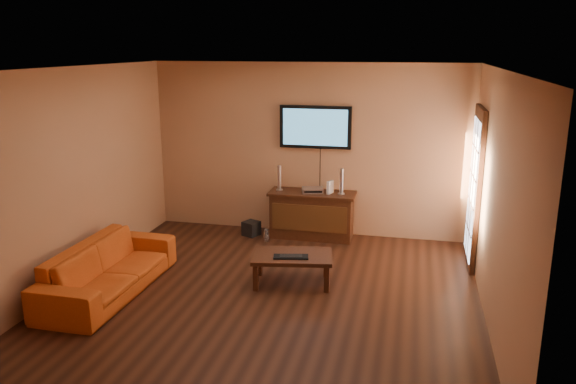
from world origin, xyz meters
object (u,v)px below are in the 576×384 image
(game_console, at_px, (330,187))
(television, at_px, (315,127))
(speaker_left, at_px, (279,179))
(bottle, at_px, (266,235))
(subwoofer, at_px, (251,228))
(sofa, at_px, (108,261))
(coffee_table, at_px, (292,258))
(keyboard, at_px, (291,257))
(speaker_right, at_px, (342,183))
(media_console, at_px, (312,215))
(av_receiver, at_px, (312,190))

(game_console, bearing_deg, television, 164.10)
(speaker_left, bearing_deg, bottle, -107.16)
(subwoofer, bearing_deg, sofa, -90.04)
(speaker_left, xyz_separation_m, subwoofer, (-0.43, -0.16, -0.80))
(coffee_table, xyz_separation_m, keyboard, (0.01, -0.10, 0.06))
(keyboard, bearing_deg, game_console, 84.26)
(speaker_left, distance_m, subwoofer, 0.92)
(keyboard, bearing_deg, coffee_table, 93.94)
(subwoofer, bearing_deg, speaker_right, 29.37)
(television, xyz_separation_m, coffee_table, (0.08, -2.04, -1.38))
(sofa, xyz_separation_m, bottle, (1.40, 2.20, -0.31))
(media_console, xyz_separation_m, speaker_left, (-0.53, 0.02, 0.54))
(subwoofer, height_order, bottle, subwoofer)
(coffee_table, distance_m, sofa, 2.26)
(subwoofer, xyz_separation_m, keyboard, (1.05, -1.79, 0.29))
(speaker_left, height_order, game_console, speaker_left)
(media_console, distance_m, speaker_left, 0.76)
(speaker_right, height_order, bottle, speaker_right)
(speaker_right, bearing_deg, sofa, -134.40)
(sofa, xyz_separation_m, speaker_left, (1.52, 2.59, 0.50))
(sofa, relative_size, keyboard, 4.60)
(media_console, height_order, speaker_left, speaker_left)
(television, distance_m, av_receiver, 0.98)
(subwoofer, bearing_deg, game_console, 29.97)
(media_console, height_order, game_console, game_console)
(av_receiver, height_order, subwoofer, av_receiver)
(media_console, distance_m, subwoofer, 1.00)
(subwoofer, height_order, keyboard, keyboard)
(sofa, bearing_deg, game_console, -41.56)
(media_console, height_order, bottle, media_console)
(sofa, distance_m, bottle, 2.63)
(sofa, relative_size, game_console, 10.51)
(av_receiver, relative_size, keyboard, 0.71)
(speaker_right, bearing_deg, bottle, -162.05)
(television, distance_m, bottle, 1.84)
(game_console, height_order, bottle, game_console)
(av_receiver, relative_size, game_console, 1.61)
(coffee_table, distance_m, keyboard, 0.12)
(sofa, relative_size, speaker_right, 5.25)
(coffee_table, distance_m, subwoofer, 1.99)
(sofa, xyz_separation_m, av_receiver, (2.05, 2.57, 0.36))
(sofa, height_order, speaker_right, speaker_right)
(speaker_right, xyz_separation_m, av_receiver, (-0.45, 0.01, -0.15))
(television, height_order, coffee_table, television)
(coffee_table, xyz_separation_m, subwoofer, (-1.04, 1.69, -0.22))
(bottle, bearing_deg, game_console, 20.88)
(television, height_order, speaker_right, television)
(sofa, xyz_separation_m, game_console, (2.33, 2.56, 0.42))
(sofa, bearing_deg, television, -35.58)
(media_console, distance_m, keyboard, 1.92)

